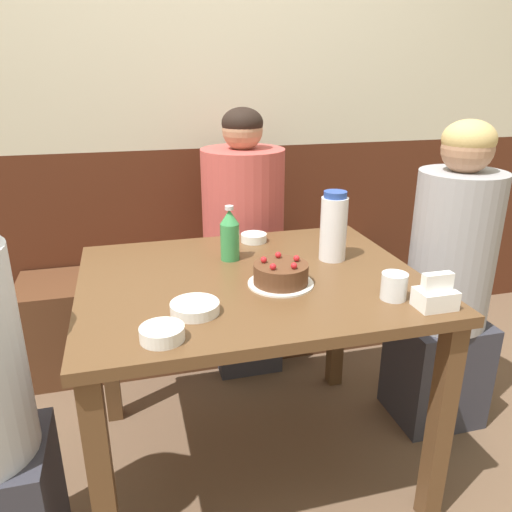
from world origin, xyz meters
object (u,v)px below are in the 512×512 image
Objects in this scene: soju_bottle at (230,235)px; person_teal_shirt at (447,290)px; person_pale_blue_shirt at (244,245)px; bowl_soup_white at (254,238)px; bowl_rice_small at (195,308)px; glass_water_tall at (394,286)px; bench_seat at (212,309)px; water_pitcher at (334,227)px; bowl_side_dish at (162,333)px; birthday_cake at (281,274)px; napkin_holder at (436,295)px.

person_teal_shirt reaches higher than soju_bottle.
bowl_soup_white is at bearing -6.88° from person_pale_blue_shirt.
person_teal_shirt is (0.84, -0.10, -0.27)m from soju_bottle.
glass_water_tall is at bearing -5.69° from bowl_rice_small.
bench_seat is 9.24× the size of soju_bottle.
water_pitcher is at bearing 97.09° from glass_water_tall.
person_teal_shirt is (1.13, 0.41, -0.19)m from bowl_side_dish.
bowl_rice_small is (-0.29, -0.13, -0.02)m from birthday_cake.
napkin_holder is (0.48, -0.53, -0.05)m from soju_bottle.
napkin_holder is (0.13, -0.44, -0.08)m from water_pitcher.
person_pale_blue_shirt reaches higher than water_pitcher.
person_pale_blue_shirt reaches higher than person_teal_shirt.
person_pale_blue_shirt reaches higher than bench_seat.
person_pale_blue_shirt is at bearing 102.84° from glass_water_tall.
person_pale_blue_shirt reaches higher than birthday_cake.
soju_bottle reaches higher than bowl_rice_small.
bowl_side_dish is (-0.10, -0.13, 0.00)m from bowl_rice_small.
person_teal_shirt is at bearing 37.45° from glass_water_tall.
water_pitcher is (0.25, 0.17, 0.09)m from birthday_cake.
water_pitcher is 2.24× the size of napkin_holder.
napkin_holder is at bearing 16.11° from person_pale_blue_shirt.
water_pitcher is 0.70m from person_pale_blue_shirt.
birthday_cake is at bearing -4.90° from person_pale_blue_shirt.
glass_water_tall is at bearing 37.45° from person_teal_shirt.
person_pale_blue_shirt is at bearing -42.13° from bench_seat.
person_pale_blue_shirt reaches higher than bowl_side_dish.
water_pitcher is at bearing -1.44° from person_teal_shirt.
birthday_cake is 0.31m from water_pitcher.
person_pale_blue_shirt is at bearing -43.38° from person_teal_shirt.
person_pale_blue_shirt is (0.07, 0.79, -0.17)m from birthday_cake.
napkin_holder is at bearing -47.66° from soju_bottle.
napkin_holder is 0.09× the size of person_teal_shirt.
bench_seat is 0.90m from soju_bottle.
person_teal_shirt is at bearing 49.53° from napkin_holder.
water_pitcher is 3.11× the size of glass_water_tall.
soju_bottle is at bearing -6.86° from person_teal_shirt.
napkin_holder is at bearing -69.36° from bench_seat.
person_teal_shirt reaches higher than bench_seat.
bowl_soup_white is (0.13, 0.17, -0.08)m from soju_bottle.
birthday_cake is 1.52× the size of bowl_rice_small.
bowl_side_dish is at bearing -174.20° from glass_water_tall.
bowl_rice_small is at bearing 51.60° from bowl_side_dish.
person_pale_blue_shirt is at bearing 106.11° from napkin_holder.
water_pitcher is 0.20× the size of person_teal_shirt.
water_pitcher is 0.57m from person_teal_shirt.
birthday_cake is 0.17× the size of person_teal_shirt.
bowl_soup_white is at bearing 86.79° from birthday_cake.
bench_seat is 1.46× the size of person_pale_blue_shirt.
water_pitcher reaches higher than birthday_cake.
water_pitcher is 0.77m from bowl_side_dish.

